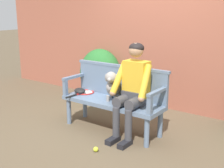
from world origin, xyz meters
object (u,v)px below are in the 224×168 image
object	(u,v)px
garden_bench	(112,104)
tennis_ball	(96,149)
person_seated	(133,87)
baseball_glove	(80,91)
dog_on_bench	(113,85)
tennis_racket	(84,93)

from	to	relation	value
garden_bench	tennis_ball	xyz separation A→B (m)	(0.25, -0.69, -0.37)
garden_bench	person_seated	world-z (taller)	person_seated
person_seated	baseball_glove	distance (m)	1.02
person_seated	dog_on_bench	world-z (taller)	person_seated
tennis_racket	baseball_glove	distance (m)	0.08
baseball_glove	tennis_racket	bearing A→B (deg)	85.65
person_seated	dog_on_bench	bearing A→B (deg)	176.30
person_seated	tennis_racket	size ratio (longest dim) A/B	2.36
person_seated	garden_bench	bearing A→B (deg)	177.83
garden_bench	baseball_glove	distance (m)	0.64
person_seated	dog_on_bench	size ratio (longest dim) A/B	2.94
person_seated	baseball_glove	world-z (taller)	person_seated
garden_bench	person_seated	size ratio (longest dim) A/B	1.17
baseball_glove	garden_bench	bearing A→B (deg)	26.01
dog_on_bench	baseball_glove	xyz separation A→B (m)	(-0.64, -0.02, -0.18)
garden_bench	dog_on_bench	world-z (taller)	dog_on_bench
garden_bench	dog_on_bench	size ratio (longest dim) A/B	3.46
tennis_ball	dog_on_bench	bearing A→B (deg)	108.70
dog_on_bench	tennis_racket	world-z (taller)	dog_on_bench
garden_bench	tennis_ball	distance (m)	0.83
tennis_racket	tennis_ball	world-z (taller)	tennis_racket
person_seated	tennis_racket	bearing A→B (deg)	176.30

